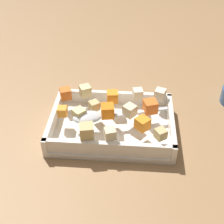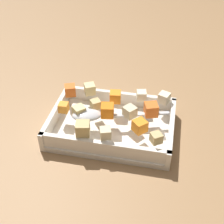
# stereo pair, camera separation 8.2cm
# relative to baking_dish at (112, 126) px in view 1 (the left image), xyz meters

# --- Properties ---
(ground_plane) EXTENTS (4.00, 4.00, 0.00)m
(ground_plane) POSITION_rel_baking_dish_xyz_m (0.02, -0.00, -0.02)
(ground_plane) COLOR #936D47
(baking_dish) EXTENTS (0.32, 0.22, 0.05)m
(baking_dish) POSITION_rel_baking_dish_xyz_m (0.00, 0.00, 0.00)
(baking_dish) COLOR white
(baking_dish) RESTS_ON ground_plane
(carrot_chunk_front_center) EXTENTS (0.04, 0.04, 0.03)m
(carrot_chunk_front_center) POSITION_rel_baking_dish_xyz_m (-0.01, -0.01, 0.05)
(carrot_chunk_front_center) COLOR orange
(carrot_chunk_front_center) RESTS_ON baking_dish
(carrot_chunk_mid_right) EXTENTS (0.03, 0.03, 0.03)m
(carrot_chunk_mid_right) POSITION_rel_baking_dish_xyz_m (-0.00, 0.06, 0.05)
(carrot_chunk_mid_right) COLOR orange
(carrot_chunk_mid_right) RESTS_ON baking_dish
(carrot_chunk_corner_nw) EXTENTS (0.04, 0.04, 0.03)m
(carrot_chunk_corner_nw) POSITION_rel_baking_dish_xyz_m (-0.13, 0.07, 0.05)
(carrot_chunk_corner_nw) COLOR orange
(carrot_chunk_corner_nw) RESTS_ON baking_dish
(carrot_chunk_near_right) EXTENTS (0.02, 0.02, 0.02)m
(carrot_chunk_near_right) POSITION_rel_baking_dish_xyz_m (-0.13, -0.01, 0.05)
(carrot_chunk_near_right) COLOR orange
(carrot_chunk_near_right) RESTS_ON baking_dish
(carrot_chunk_rim_edge) EXTENTS (0.04, 0.04, 0.03)m
(carrot_chunk_rim_edge) POSITION_rel_baking_dish_xyz_m (0.08, -0.05, 0.05)
(carrot_chunk_rim_edge) COLOR orange
(carrot_chunk_rim_edge) RESTS_ON baking_dish
(carrot_chunk_under_handle) EXTENTS (0.04, 0.04, 0.03)m
(carrot_chunk_under_handle) POSITION_rel_baking_dish_xyz_m (0.10, 0.02, 0.05)
(carrot_chunk_under_handle) COLOR orange
(carrot_chunk_under_handle) RESTS_ON baking_dish
(potato_chunk_far_left) EXTENTS (0.03, 0.03, 0.03)m
(potato_chunk_far_left) POSITION_rel_baking_dish_xyz_m (0.07, 0.08, 0.05)
(potato_chunk_far_left) COLOR beige
(potato_chunk_far_left) RESTS_ON baking_dish
(potato_chunk_mid_left) EXTENTS (0.04, 0.04, 0.03)m
(potato_chunk_mid_left) POSITION_rel_baking_dish_xyz_m (-0.08, -0.02, 0.05)
(potato_chunk_mid_left) COLOR #E0CC89
(potato_chunk_mid_left) RESTS_ON baking_dish
(potato_chunk_center) EXTENTS (0.04, 0.04, 0.03)m
(potato_chunk_center) POSITION_rel_baking_dish_xyz_m (-0.05, -0.08, 0.05)
(potato_chunk_center) COLOR tan
(potato_chunk_center) RESTS_ON baking_dish
(potato_chunk_heap_side) EXTENTS (0.04, 0.04, 0.03)m
(potato_chunk_heap_side) POSITION_rel_baking_dish_xyz_m (-0.08, 0.08, 0.05)
(potato_chunk_heap_side) COLOR #E0CC89
(potato_chunk_heap_side) RESTS_ON baking_dish
(potato_chunk_corner_ne) EXTENTS (0.03, 0.03, 0.03)m
(potato_chunk_corner_ne) POSITION_rel_baking_dish_xyz_m (0.00, -0.09, 0.05)
(potato_chunk_corner_ne) COLOR beige
(potato_chunk_corner_ne) RESTS_ON baking_dish
(potato_chunk_back_center) EXTENTS (0.04, 0.04, 0.03)m
(potato_chunk_back_center) POSITION_rel_baking_dish_xyz_m (0.05, 0.00, 0.05)
(potato_chunk_back_center) COLOR beige
(potato_chunk_back_center) RESTS_ON baking_dish
(potato_chunk_corner_se) EXTENTS (0.03, 0.03, 0.02)m
(potato_chunk_corner_se) POSITION_rel_baking_dish_xyz_m (-0.05, 0.02, 0.05)
(potato_chunk_corner_se) COLOR tan
(potato_chunk_corner_se) RESTS_ON baking_dish
(potato_chunk_corner_sw) EXTENTS (0.03, 0.03, 0.02)m
(potato_chunk_corner_sw) POSITION_rel_baking_dish_xyz_m (0.12, -0.08, 0.05)
(potato_chunk_corner_sw) COLOR tan
(potato_chunk_corner_sw) RESTS_ON baking_dish
(potato_chunk_near_spoon) EXTENTS (0.04, 0.04, 0.03)m
(potato_chunk_near_spoon) POSITION_rel_baking_dish_xyz_m (0.13, 0.08, 0.05)
(potato_chunk_near_spoon) COLOR beige
(potato_chunk_near_spoon) RESTS_ON baking_dish
(serving_spoon) EXTENTS (0.25, 0.10, 0.02)m
(serving_spoon) POSITION_rel_baking_dish_xyz_m (-0.05, -0.02, 0.05)
(serving_spoon) COLOR silver
(serving_spoon) RESTS_ON baking_dish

